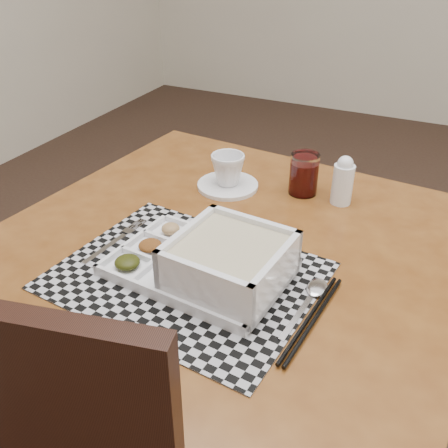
% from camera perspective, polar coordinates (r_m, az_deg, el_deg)
% --- Properties ---
extents(floor, '(5.00, 5.00, 0.00)m').
position_cam_1_polar(floor, '(1.82, 21.37, -15.72)').
color(floor, '#332019').
rests_on(floor, ground).
extents(dining_table, '(1.02, 1.02, 0.71)m').
position_cam_1_polar(dining_table, '(1.06, 0.25, -5.67)').
color(dining_table, '#592C10').
rests_on(dining_table, ground).
extents(placemat, '(0.50, 0.41, 0.00)m').
position_cam_1_polar(placemat, '(0.93, -4.31, -5.90)').
color(placemat, '#A6A5AD').
rests_on(placemat, dining_table).
extents(serving_tray, '(0.34, 0.25, 0.10)m').
position_cam_1_polar(serving_tray, '(0.89, -0.41, -4.73)').
color(serving_tray, white).
rests_on(serving_tray, placemat).
extents(fork, '(0.03, 0.19, 0.00)m').
position_cam_1_polar(fork, '(1.05, -12.21, -1.74)').
color(fork, silver).
rests_on(fork, placemat).
extents(spoon, '(0.04, 0.18, 0.01)m').
position_cam_1_polar(spoon, '(0.90, 10.26, -7.63)').
color(spoon, silver).
rests_on(spoon, placemat).
extents(chopsticks, '(0.04, 0.24, 0.01)m').
position_cam_1_polar(chopsticks, '(0.85, 10.00, -10.59)').
color(chopsticks, black).
rests_on(chopsticks, placemat).
extents(saucer, '(0.15, 0.15, 0.01)m').
position_cam_1_polar(saucer, '(1.23, 0.43, 4.44)').
color(saucer, white).
rests_on(saucer, dining_table).
extents(cup, '(0.11, 0.11, 0.08)m').
position_cam_1_polar(cup, '(1.21, 0.44, 6.26)').
color(cup, white).
rests_on(cup, saucer).
extents(juice_glass, '(0.07, 0.07, 0.10)m').
position_cam_1_polar(juice_glass, '(1.20, 9.10, 5.50)').
color(juice_glass, white).
rests_on(juice_glass, dining_table).
extents(creamer_bottle, '(0.05, 0.05, 0.12)m').
position_cam_1_polar(creamer_bottle, '(1.17, 13.44, 4.83)').
color(creamer_bottle, white).
rests_on(creamer_bottle, dining_table).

